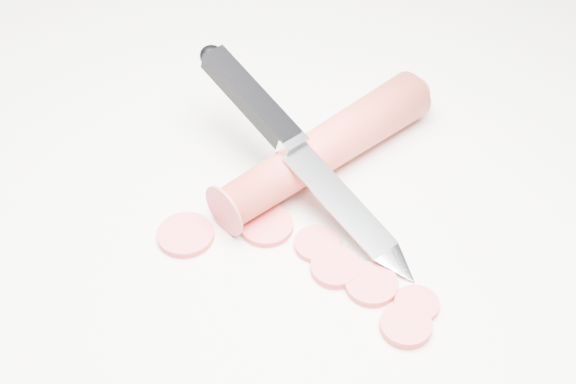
# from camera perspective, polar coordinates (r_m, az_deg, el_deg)

# --- Properties ---
(ground) EXTENTS (2.40, 2.40, 0.00)m
(ground) POSITION_cam_1_polar(r_m,az_deg,el_deg) (0.61, 2.15, -0.25)
(ground) COLOR silver
(ground) RESTS_ON ground
(carrot) EXTENTS (0.15, 0.18, 0.04)m
(carrot) POSITION_cam_1_polar(r_m,az_deg,el_deg) (0.62, 2.67, 3.15)
(carrot) COLOR #CF3D30
(carrot) RESTS_ON ground
(carrot_slice_0) EXTENTS (0.04, 0.04, 0.01)m
(carrot_slice_0) POSITION_cam_1_polar(r_m,az_deg,el_deg) (0.58, -7.30, -3.04)
(carrot_slice_0) COLOR #D34C50
(carrot_slice_0) RESTS_ON ground
(carrot_slice_1) EXTENTS (0.03, 0.03, 0.01)m
(carrot_slice_1) POSITION_cam_1_polar(r_m,az_deg,el_deg) (0.57, 2.09, -3.72)
(carrot_slice_1) COLOR #D34C50
(carrot_slice_1) RESTS_ON ground
(carrot_slice_2) EXTENTS (0.03, 0.03, 0.01)m
(carrot_slice_2) POSITION_cam_1_polar(r_m,az_deg,el_deg) (0.56, 3.39, -5.39)
(carrot_slice_2) COLOR #D34C50
(carrot_slice_2) RESTS_ON ground
(carrot_slice_3) EXTENTS (0.03, 0.03, 0.01)m
(carrot_slice_3) POSITION_cam_1_polar(r_m,az_deg,el_deg) (0.53, 8.37, -9.38)
(carrot_slice_3) COLOR #D34C50
(carrot_slice_3) RESTS_ON ground
(carrot_slice_4) EXTENTS (0.03, 0.03, 0.01)m
(carrot_slice_4) POSITION_cam_1_polar(r_m,az_deg,el_deg) (0.55, 9.13, -7.90)
(carrot_slice_4) COLOR #D34C50
(carrot_slice_4) RESTS_ON ground
(carrot_slice_5) EXTENTS (0.04, 0.04, 0.01)m
(carrot_slice_5) POSITION_cam_1_polar(r_m,az_deg,el_deg) (0.58, -1.54, -2.41)
(carrot_slice_5) COLOR #D34C50
(carrot_slice_5) RESTS_ON ground
(carrot_slice_6) EXTENTS (0.04, 0.04, 0.01)m
(carrot_slice_6) POSITION_cam_1_polar(r_m,az_deg,el_deg) (0.55, 5.96, -6.55)
(carrot_slice_6) COLOR #D34C50
(carrot_slice_6) RESTS_ON ground
(kitchen_knife) EXTENTS (0.20, 0.16, 0.08)m
(kitchen_knife) POSITION_cam_1_polar(r_m,az_deg,el_deg) (0.58, 1.20, 2.70)
(kitchen_knife) COLOR #B9BCC1
(kitchen_knife) RESTS_ON ground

